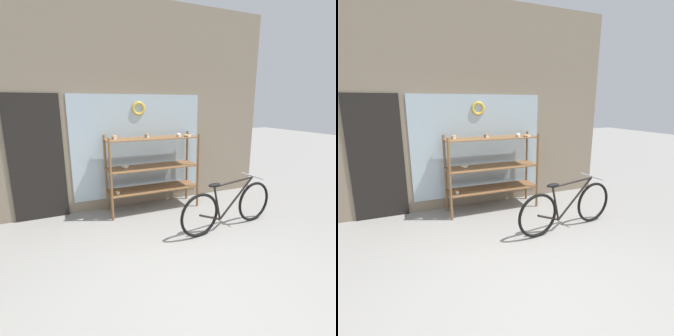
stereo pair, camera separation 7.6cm
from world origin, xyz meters
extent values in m
plane|color=gray|center=(0.00, 0.00, 0.00)|extent=(30.00, 30.00, 0.00)
cube|color=gray|center=(0.00, 2.71, 1.85)|extent=(5.77, 0.08, 3.71)
cube|color=#A3B7C1|center=(0.20, 2.66, 1.15)|extent=(2.47, 0.02, 1.90)
cube|color=black|center=(-1.56, 2.66, 1.05)|extent=(0.84, 0.03, 2.10)
torus|color=gold|center=(0.20, 2.65, 1.85)|extent=(0.26, 0.06, 0.26)
cylinder|color=brown|center=(-0.47, 2.09, 0.70)|extent=(0.04, 0.04, 1.41)
cylinder|color=brown|center=(1.17, 2.09, 0.70)|extent=(0.04, 0.04, 1.41)
cylinder|color=brown|center=(-0.47, 2.55, 0.70)|extent=(0.04, 0.04, 1.41)
cylinder|color=brown|center=(1.17, 2.55, 0.70)|extent=(0.04, 0.04, 1.41)
cube|color=brown|center=(0.35, 2.32, 0.40)|extent=(1.68, 0.50, 0.02)
cube|color=brown|center=(0.35, 2.32, 0.81)|extent=(1.68, 0.50, 0.02)
cube|color=brown|center=(0.35, 2.32, 1.34)|extent=(1.68, 0.50, 0.02)
ellipsoid|color=beige|center=(0.84, 2.27, 1.38)|extent=(0.09, 0.08, 0.06)
cube|color=white|center=(0.84, 2.22, 1.37)|extent=(0.05, 0.00, 0.04)
torus|color=beige|center=(-0.14, 2.44, 0.84)|extent=(0.14, 0.14, 0.04)
cube|color=white|center=(-0.14, 2.37, 0.84)|extent=(0.05, 0.00, 0.04)
ellipsoid|color=tan|center=(-0.34, 2.26, 0.43)|extent=(0.07, 0.06, 0.05)
cube|color=white|center=(-0.34, 2.21, 0.43)|extent=(0.05, 0.00, 0.04)
ellipsoid|color=#AD7F4C|center=(-0.32, 2.39, 1.38)|extent=(0.10, 0.08, 0.07)
cube|color=white|center=(-0.32, 2.33, 1.37)|extent=(0.05, 0.00, 0.04)
torus|color=tan|center=(0.99, 2.21, 1.37)|extent=(0.14, 0.14, 0.03)
cube|color=white|center=(0.99, 2.14, 1.37)|extent=(0.05, 0.00, 0.04)
ellipsoid|color=brown|center=(0.27, 2.40, 1.38)|extent=(0.10, 0.08, 0.07)
cube|color=white|center=(0.27, 2.35, 1.37)|extent=(0.05, 0.00, 0.04)
torus|color=black|center=(0.60, 1.03, 0.34)|extent=(0.68, 0.12, 0.68)
torus|color=black|center=(1.72, 1.16, 0.34)|extent=(0.68, 0.12, 0.68)
cylinder|color=black|center=(1.31, 1.11, 0.48)|extent=(0.67, 0.11, 0.62)
cylinder|color=black|center=(1.24, 1.10, 0.76)|extent=(0.78, 0.12, 0.07)
cylinder|color=black|center=(0.92, 1.07, 0.46)|extent=(0.17, 0.05, 0.56)
cylinder|color=black|center=(0.80, 1.05, 0.26)|extent=(0.40, 0.08, 0.18)
ellipsoid|color=black|center=(0.85, 1.06, 0.77)|extent=(0.23, 0.12, 0.06)
cylinder|color=#B2B2B7|center=(1.63, 1.15, 0.80)|extent=(0.08, 0.46, 0.02)
camera|label=1|loc=(-1.24, -2.06, 1.94)|focal=28.00mm
camera|label=2|loc=(-1.17, -2.09, 1.94)|focal=28.00mm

